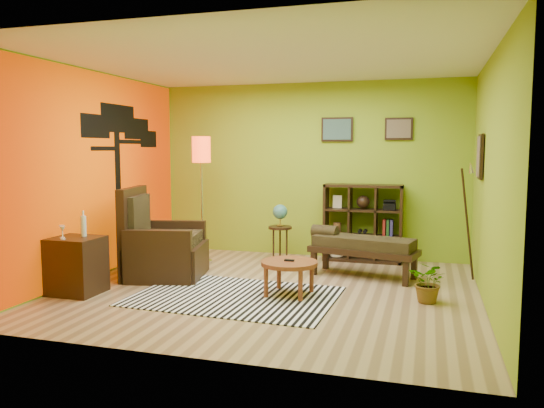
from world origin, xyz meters
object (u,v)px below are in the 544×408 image
(armchair, at_px, (161,250))
(side_cabinet, at_px, (76,265))
(coffee_table, at_px, (289,266))
(cube_shelf, at_px, (364,223))
(globe_table, at_px, (280,218))
(bench, at_px, (360,246))
(floor_lamp, at_px, (201,161))
(potted_plant, at_px, (429,287))

(armchair, xyz_separation_m, side_cabinet, (-0.57, -1.05, -0.02))
(coffee_table, xyz_separation_m, cube_shelf, (0.62, 2.20, 0.24))
(globe_table, height_order, cube_shelf, cube_shelf)
(bench, bearing_deg, floor_lamp, 174.91)
(globe_table, bearing_deg, armchair, -132.47)
(coffee_table, relative_size, floor_lamp, 0.35)
(bench, xyz_separation_m, potted_plant, (0.91, -1.03, -0.24))
(floor_lamp, relative_size, cube_shelf, 1.61)
(cube_shelf, distance_m, bench, 1.04)
(cube_shelf, height_order, potted_plant, cube_shelf)
(potted_plant, bearing_deg, armchair, 175.80)
(side_cabinet, bearing_deg, floor_lamp, 69.68)
(globe_table, bearing_deg, cube_shelf, 16.39)
(armchair, height_order, floor_lamp, floor_lamp)
(floor_lamp, xyz_separation_m, potted_plant, (3.35, -1.24, -1.38))
(globe_table, distance_m, potted_plant, 2.84)
(armchair, distance_m, potted_plant, 3.55)
(globe_table, height_order, bench, globe_table)
(coffee_table, distance_m, globe_table, 1.97)
(armchair, distance_m, globe_table, 1.95)
(bench, bearing_deg, side_cabinet, -150.31)
(armchair, height_order, bench, armchair)
(potted_plant, bearing_deg, bench, 131.56)
(bench, bearing_deg, coffee_table, -120.57)
(cube_shelf, bearing_deg, coffee_table, -105.66)
(floor_lamp, relative_size, bench, 1.26)
(armchair, bearing_deg, cube_shelf, 35.08)
(armchair, distance_m, cube_shelf, 3.12)
(floor_lamp, distance_m, globe_table, 1.49)
(coffee_table, bearing_deg, bench, 59.43)
(bench, bearing_deg, cube_shelf, 94.49)
(bench, bearing_deg, armchair, -163.72)
(coffee_table, xyz_separation_m, potted_plant, (1.61, 0.15, -0.17))
(globe_table, bearing_deg, bench, -26.34)
(armchair, bearing_deg, coffee_table, -12.11)
(coffee_table, height_order, side_cabinet, side_cabinet)
(coffee_table, bearing_deg, armchair, 167.89)
(cube_shelf, distance_m, potted_plant, 2.31)
(floor_lamp, relative_size, potted_plant, 4.03)
(floor_lamp, bearing_deg, cube_shelf, 18.82)
(coffee_table, height_order, bench, bench)
(potted_plant, bearing_deg, globe_table, 143.02)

